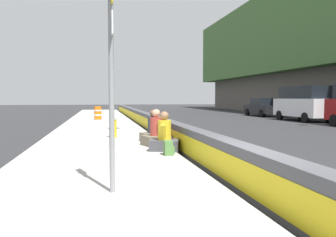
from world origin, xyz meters
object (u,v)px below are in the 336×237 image
(construction_barrel, at_px, (98,113))
(parked_car_midline, at_px, (263,107))
(parked_car_fourth, at_px, (304,103))
(backpack, at_px, (168,148))
(seated_person_middle, at_px, (156,134))
(fire_hydrant, at_px, (114,126))
(route_sign_post, at_px, (111,69))
(seated_person_foreground, at_px, (164,138))
(seated_person_rear, at_px, (153,131))

(construction_barrel, distance_m, parked_car_midline, 15.51)
(parked_car_fourth, xyz_separation_m, parked_car_midline, (6.56, -0.12, -0.49))
(backpack, bearing_deg, seated_person_middle, 0.19)
(fire_hydrant, bearing_deg, construction_barrel, 3.32)
(route_sign_post, height_order, parked_car_fourth, route_sign_post)
(route_sign_post, height_order, parked_car_midline, route_sign_post)
(backpack, distance_m, parked_car_fourth, 18.59)
(seated_person_foreground, bearing_deg, construction_barrel, 7.67)
(seated_person_foreground, bearing_deg, backpack, 176.54)
(seated_person_foreground, bearing_deg, route_sign_post, 158.24)
(seated_person_rear, bearing_deg, fire_hydrant, 42.47)
(route_sign_post, distance_m, seated_person_middle, 5.95)
(fire_hydrant, bearing_deg, parked_car_fourth, -58.29)
(seated_person_rear, distance_m, backpack, 3.05)
(parked_car_midline, bearing_deg, parked_car_fourth, 178.97)
(route_sign_post, distance_m, parked_car_fourth, 22.23)
(seated_person_middle, distance_m, backpack, 2.03)
(seated_person_foreground, bearing_deg, seated_person_rear, 0.09)
(route_sign_post, xyz_separation_m, seated_person_middle, (5.46, -1.66, -1.69))
(route_sign_post, bearing_deg, seated_person_foreground, -21.76)
(route_sign_post, height_order, construction_barrel, route_sign_post)
(seated_person_rear, xyz_separation_m, parked_car_fourth, (10.29, -12.86, 0.85))
(fire_hydrant, xyz_separation_m, seated_person_foreground, (-3.67, -1.37, -0.08))
(seated_person_foreground, distance_m, construction_barrel, 15.28)
(seated_person_middle, height_order, parked_car_midline, parked_car_midline)
(seated_person_foreground, relative_size, construction_barrel, 1.24)
(fire_hydrant, height_order, backpack, fire_hydrant)
(seated_person_rear, bearing_deg, seated_person_middle, 176.86)
(route_sign_post, relative_size, parked_car_fourth, 0.70)
(parked_car_midline, bearing_deg, seated_person_rear, 142.39)
(seated_person_rear, height_order, parked_car_midline, parked_car_midline)
(backpack, xyz_separation_m, parked_car_fourth, (13.33, -12.91, 1.02))
(parked_car_fourth, bearing_deg, seated_person_middle, 131.21)
(route_sign_post, distance_m, construction_barrel, 19.51)
(route_sign_post, height_order, seated_person_middle, route_sign_post)
(fire_hydrant, height_order, parked_car_fourth, parked_car_fourth)
(backpack, xyz_separation_m, construction_barrel, (16.01, 1.98, 0.28))
(route_sign_post, height_order, fire_hydrant, route_sign_post)
(fire_hydrant, xyz_separation_m, backpack, (-4.54, -1.32, -0.25))
(route_sign_post, bearing_deg, parked_car_fourth, -40.99)
(seated_person_middle, bearing_deg, seated_person_foreground, -177.05)
(seated_person_rear, bearing_deg, parked_car_midline, -37.61)
(construction_barrel, bearing_deg, parked_car_fourth, -100.19)
(construction_barrel, relative_size, parked_car_fourth, 0.18)
(seated_person_middle, relative_size, construction_barrel, 1.27)
(seated_person_rear, xyz_separation_m, construction_barrel, (12.96, 2.03, 0.12))
(construction_barrel, height_order, parked_car_fourth, parked_car_fourth)
(seated_person_rear, relative_size, parked_car_midline, 0.26)
(seated_person_rear, relative_size, parked_car_fourth, 0.22)
(seated_person_foreground, xyz_separation_m, backpack, (-0.87, 0.05, -0.17))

